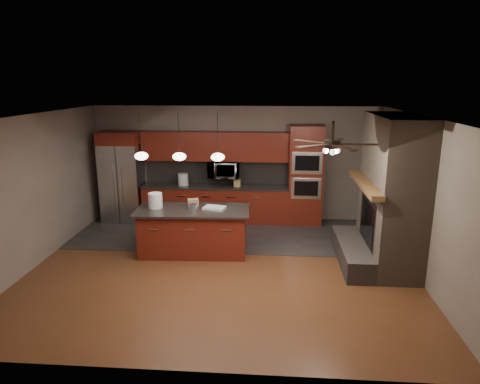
# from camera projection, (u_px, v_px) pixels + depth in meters

# --- Properties ---
(ground) EXTENTS (7.00, 7.00, 0.00)m
(ground) POSITION_uv_depth(u_px,v_px,m) (222.00, 267.00, 8.02)
(ground) COLOR brown
(ground) RESTS_ON ground
(ceiling) EXTENTS (7.00, 6.00, 0.02)m
(ceiling) POSITION_uv_depth(u_px,v_px,m) (221.00, 116.00, 7.32)
(ceiling) COLOR white
(ceiling) RESTS_ON back_wall
(back_wall) EXTENTS (7.00, 0.02, 2.80)m
(back_wall) POSITION_uv_depth(u_px,v_px,m) (236.00, 163.00, 10.57)
(back_wall) COLOR gray
(back_wall) RESTS_ON ground
(right_wall) EXTENTS (0.02, 6.00, 2.80)m
(right_wall) POSITION_uv_depth(u_px,v_px,m) (422.00, 199.00, 7.42)
(right_wall) COLOR gray
(right_wall) RESTS_ON ground
(left_wall) EXTENTS (0.02, 6.00, 2.80)m
(left_wall) POSITION_uv_depth(u_px,v_px,m) (34.00, 191.00, 7.92)
(left_wall) COLOR gray
(left_wall) RESTS_ON ground
(slate_tile_patch) EXTENTS (7.00, 2.40, 0.01)m
(slate_tile_patch) POSITION_uv_depth(u_px,v_px,m) (231.00, 233.00, 9.76)
(slate_tile_patch) COLOR #2E2B29
(slate_tile_patch) RESTS_ON ground
(fireplace_column) EXTENTS (1.30, 2.10, 2.80)m
(fireplace_column) POSITION_uv_depth(u_px,v_px,m) (388.00, 198.00, 7.86)
(fireplace_column) COLOR brown
(fireplace_column) RESTS_ON ground
(back_cabinetry) EXTENTS (3.59, 0.64, 2.20)m
(back_cabinetry) POSITION_uv_depth(u_px,v_px,m) (216.00, 185.00, 10.48)
(back_cabinetry) COLOR maroon
(back_cabinetry) RESTS_ON ground
(oven_tower) EXTENTS (0.80, 0.63, 2.38)m
(oven_tower) POSITION_uv_depth(u_px,v_px,m) (306.00, 175.00, 10.20)
(oven_tower) COLOR maroon
(oven_tower) RESTS_ON ground
(microwave) EXTENTS (0.73, 0.41, 0.50)m
(microwave) POSITION_uv_depth(u_px,v_px,m) (224.00, 169.00, 10.37)
(microwave) COLOR silver
(microwave) RESTS_ON back_cabinetry
(refrigerator) EXTENTS (0.95, 0.75, 2.21)m
(refrigerator) POSITION_uv_depth(u_px,v_px,m) (122.00, 177.00, 10.47)
(refrigerator) COLOR silver
(refrigerator) RESTS_ON ground
(kitchen_island) EXTENTS (2.28, 1.11, 0.92)m
(kitchen_island) POSITION_uv_depth(u_px,v_px,m) (193.00, 231.00, 8.57)
(kitchen_island) COLOR maroon
(kitchen_island) RESTS_ON ground
(white_bucket) EXTENTS (0.37, 0.37, 0.30)m
(white_bucket) POSITION_uv_depth(u_px,v_px,m) (155.00, 200.00, 8.52)
(white_bucket) COLOR white
(white_bucket) RESTS_ON kitchen_island
(paint_can) EXTENTS (0.20, 0.20, 0.12)m
(paint_can) POSITION_uv_depth(u_px,v_px,m) (193.00, 207.00, 8.40)
(paint_can) COLOR #B9B8BD
(paint_can) RESTS_ON kitchen_island
(paint_tray) EXTENTS (0.47, 0.38, 0.04)m
(paint_tray) POSITION_uv_depth(u_px,v_px,m) (214.00, 208.00, 8.48)
(paint_tray) COLOR silver
(paint_tray) RESTS_ON kitchen_island
(cardboard_box) EXTENTS (0.25, 0.21, 0.13)m
(cardboard_box) POSITION_uv_depth(u_px,v_px,m) (193.00, 202.00, 8.69)
(cardboard_box) COLOR #A27A53
(cardboard_box) RESTS_ON kitchen_island
(counter_bucket) EXTENTS (0.25, 0.25, 0.29)m
(counter_bucket) POSITION_uv_depth(u_px,v_px,m) (183.00, 179.00, 10.46)
(counter_bucket) COLOR silver
(counter_bucket) RESTS_ON back_cabinetry
(counter_box) EXTENTS (0.17, 0.14, 0.17)m
(counter_box) POSITION_uv_depth(u_px,v_px,m) (237.00, 183.00, 10.33)
(counter_box) COLOR #9F8852
(counter_box) RESTS_ON back_cabinetry
(pendant_left) EXTENTS (0.26, 0.26, 0.92)m
(pendant_left) POSITION_uv_depth(u_px,v_px,m) (141.00, 156.00, 8.32)
(pendant_left) COLOR black
(pendant_left) RESTS_ON ceiling
(pendant_center) EXTENTS (0.26, 0.26, 0.92)m
(pendant_center) POSITION_uv_depth(u_px,v_px,m) (179.00, 156.00, 8.27)
(pendant_center) COLOR black
(pendant_center) RESTS_ON ceiling
(pendant_right) EXTENTS (0.26, 0.26, 0.92)m
(pendant_right) POSITION_uv_depth(u_px,v_px,m) (218.00, 157.00, 8.21)
(pendant_right) COLOR black
(pendant_right) RESTS_ON ceiling
(ceiling_fan) EXTENTS (1.27, 1.33, 0.41)m
(ceiling_fan) POSITION_uv_depth(u_px,v_px,m) (332.00, 144.00, 6.50)
(ceiling_fan) COLOR black
(ceiling_fan) RESTS_ON ceiling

